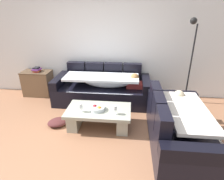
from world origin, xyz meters
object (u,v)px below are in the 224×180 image
(couch_along_wall, at_px, (104,89))
(side_cabinet, at_px, (38,83))
(couch_near_window, at_px, (179,128))
(wine_glass_near_left, at_px, (81,106))
(coffee_table, at_px, (99,116))
(fruit_bowl, at_px, (97,108))
(wine_glass_near_right, at_px, (115,108))
(crumpled_garment, at_px, (58,122))
(book_stack_on_cabinet, at_px, (37,70))
(floor_lamp, at_px, (190,57))

(couch_along_wall, distance_m, side_cabinet, 1.78)
(couch_near_window, height_order, wine_glass_near_left, couch_near_window)
(coffee_table, relative_size, wine_glass_near_left, 7.23)
(couch_along_wall, distance_m, fruit_bowl, 1.12)
(fruit_bowl, height_order, wine_glass_near_left, wine_glass_near_left)
(wine_glass_near_left, relative_size, wine_glass_near_right, 1.00)
(wine_glass_near_right, height_order, crumpled_garment, wine_glass_near_right)
(side_cabinet, distance_m, book_stack_on_cabinet, 0.37)
(fruit_bowl, relative_size, wine_glass_near_left, 1.69)
(side_cabinet, bearing_deg, crumpled_garment, -52.91)
(couch_near_window, xyz_separation_m, book_stack_on_cabinet, (-3.18, 1.70, 0.36))
(book_stack_on_cabinet, bearing_deg, coffee_table, -36.12)
(coffee_table, xyz_separation_m, wine_glass_near_left, (-0.30, -0.12, 0.26))
(wine_glass_near_left, distance_m, side_cabinet, 2.10)
(couch_near_window, height_order, side_cabinet, couch_near_window)
(coffee_table, distance_m, wine_glass_near_left, 0.42)
(couch_along_wall, distance_m, coffee_table, 1.09)
(coffee_table, relative_size, floor_lamp, 0.62)
(coffee_table, bearing_deg, wine_glass_near_left, -157.70)
(wine_glass_near_left, bearing_deg, side_cabinet, 136.67)
(couch_along_wall, xyz_separation_m, wine_glass_near_right, (0.38, -1.23, 0.16))
(fruit_bowl, distance_m, wine_glass_near_left, 0.31)
(wine_glass_near_right, bearing_deg, couch_near_window, -13.07)
(couch_near_window, xyz_separation_m, wine_glass_near_right, (-1.06, 0.25, 0.16))
(floor_lamp, distance_m, crumpled_garment, 3.13)
(coffee_table, height_order, side_cabinet, side_cabinet)
(coffee_table, bearing_deg, wine_glass_near_right, -24.29)
(side_cabinet, xyz_separation_m, floor_lamp, (3.69, -0.11, 0.80))
(couch_along_wall, height_order, wine_glass_near_right, couch_along_wall)
(book_stack_on_cabinet, bearing_deg, crumpled_garment, -53.64)
(wine_glass_near_right, bearing_deg, fruit_bowl, 161.80)
(couch_near_window, relative_size, fruit_bowl, 6.37)
(fruit_bowl, distance_m, side_cabinet, 2.25)
(wine_glass_near_left, xyz_separation_m, side_cabinet, (-1.52, 1.44, -0.17))
(coffee_table, distance_m, wine_glass_near_right, 0.43)
(coffee_table, distance_m, book_stack_on_cabinet, 2.27)
(fruit_bowl, relative_size, side_cabinet, 0.39)
(wine_glass_near_right, height_order, floor_lamp, floor_lamp)
(wine_glass_near_left, relative_size, floor_lamp, 0.09)
(fruit_bowl, relative_size, floor_lamp, 0.14)
(book_stack_on_cabinet, bearing_deg, wine_glass_near_right, -34.52)
(crumpled_garment, bearing_deg, coffee_table, 1.95)
(book_stack_on_cabinet, bearing_deg, floor_lamp, -1.71)
(wine_glass_near_left, distance_m, crumpled_garment, 0.68)
(side_cabinet, bearing_deg, couch_along_wall, -7.34)
(couch_near_window, height_order, coffee_table, couch_near_window)
(wine_glass_near_right, xyz_separation_m, crumpled_garment, (-1.13, 0.12, -0.44))
(wine_glass_near_left, bearing_deg, fruit_bowl, 17.78)
(wine_glass_near_right, distance_m, book_stack_on_cabinet, 2.58)
(couch_along_wall, distance_m, floor_lamp, 2.08)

